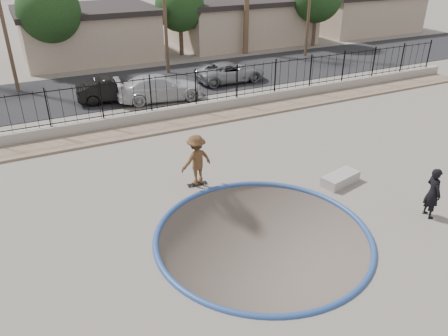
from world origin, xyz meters
TOP-DOWN VIEW (x-y plane):
  - ground at (0.00, 12.00)m, footprint 120.00×120.00m
  - bowl_pit at (0.00, -1.00)m, footprint 6.84×6.84m
  - coping_ring at (0.00, -1.00)m, footprint 7.04×7.04m
  - rock_strip at (0.00, 9.20)m, footprint 42.00×1.60m
  - retaining_wall at (0.00, 10.30)m, footprint 42.00×0.45m
  - fence at (0.00, 10.30)m, footprint 40.00×0.04m
  - street at (0.00, 17.00)m, footprint 90.00×8.00m
  - house_center at (0.00, 26.50)m, footprint 10.60×8.60m
  - house_east at (14.00, 26.50)m, footprint 12.60×8.60m
  - house_east_far at (28.00, 26.50)m, footprint 11.60×8.60m
  - utility_pole_left at (-6.00, 19.00)m, footprint 1.70×0.24m
  - utility_pole_mid at (4.00, 19.00)m, footprint 1.70×0.24m
  - street_tree_left at (-3.00, 23.00)m, footprint 4.32×4.32m
  - street_tree_mid at (7.00, 24.00)m, footprint 3.96×3.96m
  - skater at (-0.58, 3.00)m, footprint 1.40×0.96m
  - skateboard at (-0.58, 3.00)m, footprint 0.78×0.24m
  - videographer at (5.70, -2.49)m, footprint 0.58×0.75m
  - concrete_ledge at (4.48, 0.66)m, footprint 1.72×1.04m
  - car_b at (-1.03, 14.45)m, footprint 4.27×1.85m
  - car_c at (1.51, 13.40)m, footprint 5.28×2.56m
  - car_d at (6.97, 15.00)m, footprint 4.71×2.22m

SIDE VIEW (x-z plane):
  - ground at x=0.00m, z-range -2.20..0.00m
  - bowl_pit at x=0.00m, z-range -0.90..0.90m
  - coping_ring at x=0.00m, z-range -0.10..0.10m
  - street at x=0.00m, z-range 0.00..0.04m
  - skateboard at x=-0.58m, z-range 0.02..0.09m
  - rock_strip at x=0.00m, z-range 0.00..0.11m
  - concrete_ledge at x=4.48m, z-range 0.00..0.40m
  - retaining_wall at x=0.00m, z-range 0.00..0.60m
  - car_d at x=6.97m, z-range 0.04..1.34m
  - car_b at x=-1.03m, z-range 0.04..1.40m
  - car_c at x=1.51m, z-range 0.04..1.52m
  - videographer at x=5.70m, z-range 0.00..1.82m
  - skater at x=-0.58m, z-range 0.00..1.99m
  - fence at x=0.00m, z-range 0.60..2.40m
  - house_east at x=14.00m, z-range 0.02..3.92m
  - house_east_far at x=28.00m, z-range 0.02..3.92m
  - house_center at x=0.00m, z-range 0.02..3.92m
  - street_tree_mid at x=7.00m, z-range 0.92..6.75m
  - street_tree_left at x=-3.00m, z-range 1.01..7.37m
  - utility_pole_left at x=-6.00m, z-range 0.20..9.20m
  - utility_pole_mid at x=4.00m, z-range 0.21..9.71m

